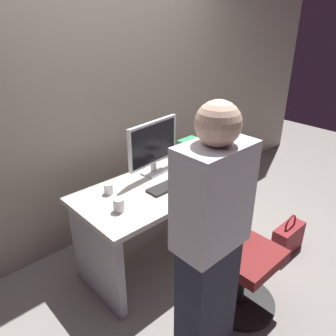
# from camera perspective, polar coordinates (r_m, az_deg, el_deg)

# --- Properties ---
(ground_plane) EXTENTS (9.00, 9.00, 0.00)m
(ground_plane) POSITION_cam_1_polar(r_m,az_deg,el_deg) (3.08, -0.65, -14.77)
(ground_plane) COLOR gray
(wall_back) EXTENTS (6.40, 0.10, 3.00)m
(wall_back) POSITION_cam_1_polar(r_m,az_deg,el_deg) (2.99, -10.95, 15.61)
(wall_back) COLOR #9E9384
(wall_back) RESTS_ON ground
(desk) EXTENTS (1.45, 0.70, 0.74)m
(desk) POSITION_cam_1_polar(r_m,az_deg,el_deg) (2.78, -0.71, -6.71)
(desk) COLOR beige
(desk) RESTS_ON ground
(office_chair) EXTENTS (0.52, 0.52, 0.94)m
(office_chair) POSITION_cam_1_polar(r_m,az_deg,el_deg) (2.48, 11.96, -14.27)
(office_chair) COLOR black
(office_chair) RESTS_ON ground
(person_at_desk) EXTENTS (0.40, 0.24, 1.64)m
(person_at_desk) POSITION_cam_1_polar(r_m,az_deg,el_deg) (1.86, 7.20, -13.02)
(person_at_desk) COLOR #262838
(person_at_desk) RESTS_ON ground
(monitor) EXTENTS (0.54, 0.16, 0.46)m
(monitor) POSITION_cam_1_polar(r_m,az_deg,el_deg) (2.72, -2.55, 3.99)
(monitor) COLOR silver
(monitor) RESTS_ON desk
(keyboard) EXTENTS (0.43, 0.14, 0.02)m
(keyboard) POSITION_cam_1_polar(r_m,az_deg,el_deg) (2.62, 0.59, -2.83)
(keyboard) COLOR #262626
(keyboard) RESTS_ON desk
(mouse) EXTENTS (0.06, 0.10, 0.03)m
(mouse) POSITION_cam_1_polar(r_m,az_deg,el_deg) (2.81, 4.70, -0.67)
(mouse) COLOR black
(mouse) RESTS_ON desk
(cup_near_keyboard) EXTENTS (0.08, 0.08, 0.09)m
(cup_near_keyboard) POSITION_cam_1_polar(r_m,az_deg,el_deg) (2.31, -8.44, -6.26)
(cup_near_keyboard) COLOR silver
(cup_near_keyboard) RESTS_ON desk
(cup_by_monitor) EXTENTS (0.07, 0.07, 0.08)m
(cup_by_monitor) POSITION_cam_1_polar(r_m,az_deg,el_deg) (2.54, -10.20, -3.50)
(cup_by_monitor) COLOR white
(cup_by_monitor) RESTS_ON desk
(book_stack) EXTENTS (0.22, 0.18, 0.19)m
(book_stack) POSITION_cam_1_polar(r_m,az_deg,el_deg) (3.05, 3.78, 3.18)
(book_stack) COLOR #594C72
(book_stack) RESTS_ON desk
(cell_phone) EXTENTS (0.12, 0.16, 0.01)m
(cell_phone) POSITION_cam_1_polar(r_m,az_deg,el_deg) (2.88, 9.11, -0.55)
(cell_phone) COLOR black
(cell_phone) RESTS_ON desk
(handbag) EXTENTS (0.34, 0.14, 0.38)m
(handbag) POSITION_cam_1_polar(r_m,az_deg,el_deg) (3.24, 19.88, -11.24)
(handbag) COLOR maroon
(handbag) RESTS_ON ground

